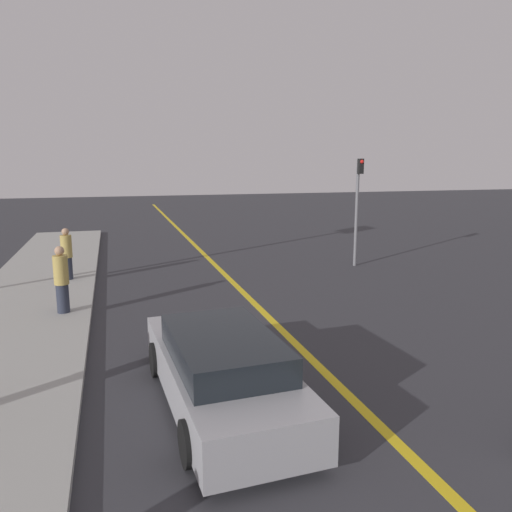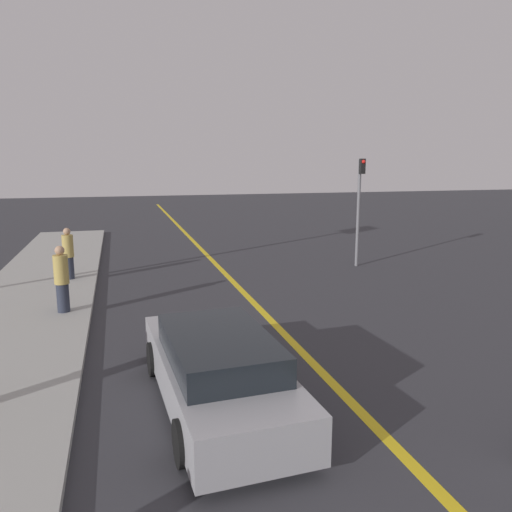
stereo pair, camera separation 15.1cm
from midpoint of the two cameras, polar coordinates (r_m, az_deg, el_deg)
road_center_line at (r=17.91m, az=-4.01°, el=-1.93°), size 0.20×60.00×0.01m
sidewalk_left at (r=14.73m, az=-24.93°, el=-5.46°), size 3.31×29.85×0.14m
car_ahead_center at (r=8.26m, az=-4.53°, el=-12.80°), size 2.05×4.86×1.30m
pedestrian_far_standing at (r=13.54m, az=-21.64°, el=-2.53°), size 0.36×0.36×1.71m
pedestrian_by_sign at (r=17.31m, az=-21.05°, el=0.22°), size 0.35×0.35×1.68m
traffic_light at (r=19.09m, az=11.31°, el=6.18°), size 0.18×0.40×4.03m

